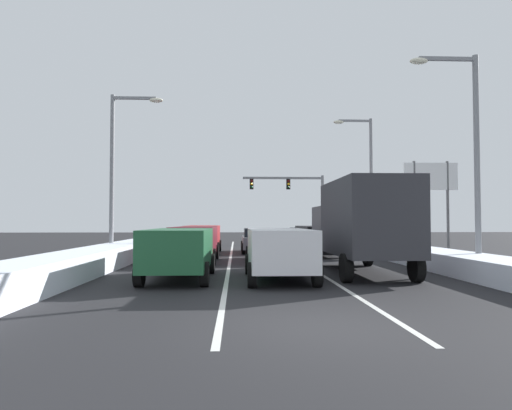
# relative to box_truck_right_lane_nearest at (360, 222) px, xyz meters

# --- Properties ---
(ground_plane) EXTENTS (120.00, 120.00, 0.00)m
(ground_plane) POSITION_rel_box_truck_right_lane_nearest_xyz_m (-3.20, 5.17, -1.90)
(ground_plane) COLOR black
(lane_stripe_between_right_lane_and_center_lane) EXTENTS (0.14, 36.77, 0.01)m
(lane_stripe_between_right_lane_and_center_lane) POSITION_rel_box_truck_right_lane_nearest_xyz_m (-1.50, 8.51, -1.90)
(lane_stripe_between_right_lane_and_center_lane) COLOR silver
(lane_stripe_between_right_lane_and_center_lane) RESTS_ON ground
(lane_stripe_between_center_lane_and_left_lane) EXTENTS (0.14, 36.77, 0.01)m
(lane_stripe_between_center_lane_and_left_lane) POSITION_rel_box_truck_right_lane_nearest_xyz_m (-4.90, 8.51, -1.90)
(lane_stripe_between_center_lane_and_left_lane) COLOR silver
(lane_stripe_between_center_lane_and_left_lane) RESTS_ON ground
(snow_bank_right_shoulder) EXTENTS (2.03, 36.77, 0.73)m
(snow_bank_right_shoulder) POSITION_rel_box_truck_right_lane_nearest_xyz_m (3.80, 8.51, -1.54)
(snow_bank_right_shoulder) COLOR silver
(snow_bank_right_shoulder) RESTS_ON ground
(snow_bank_left_shoulder) EXTENTS (1.78, 36.77, 0.85)m
(snow_bank_left_shoulder) POSITION_rel_box_truck_right_lane_nearest_xyz_m (-10.20, 8.51, -1.47)
(snow_bank_left_shoulder) COLOR silver
(snow_bank_left_shoulder) RESTS_ON ground
(box_truck_right_lane_nearest) EXTENTS (2.53, 7.20, 3.36)m
(box_truck_right_lane_nearest) POSITION_rel_box_truck_right_lane_nearest_xyz_m (0.00, 0.00, 0.00)
(box_truck_right_lane_nearest) COLOR #38383D
(box_truck_right_lane_nearest) RESTS_ON ground
(suv_black_right_lane_second) EXTENTS (2.16, 4.90, 1.67)m
(suv_black_right_lane_second) POSITION_rel_box_truck_right_lane_nearest_xyz_m (0.01, 8.87, -0.88)
(suv_black_right_lane_second) COLOR black
(suv_black_right_lane_second) RESTS_ON ground
(sedan_tan_right_lane_third) EXTENTS (2.00, 4.50, 1.51)m
(sedan_tan_right_lane_third) POSITION_rel_box_truck_right_lane_nearest_xyz_m (0.04, 14.85, -1.14)
(sedan_tan_right_lane_third) COLOR #937F60
(sedan_tan_right_lane_third) RESTS_ON ground
(suv_white_center_lane_nearest) EXTENTS (2.16, 4.90, 1.67)m
(suv_white_center_lane_nearest) POSITION_rel_box_truck_right_lane_nearest_xyz_m (-3.17, -1.69, -0.88)
(suv_white_center_lane_nearest) COLOR silver
(suv_white_center_lane_nearest) RESTS_ON ground
(sedan_navy_center_lane_second) EXTENTS (2.00, 4.50, 1.51)m
(sedan_navy_center_lane_second) POSITION_rel_box_truck_right_lane_nearest_xyz_m (-3.09, 5.44, -1.14)
(sedan_navy_center_lane_second) COLOR navy
(sedan_navy_center_lane_second) RESTS_ON ground
(sedan_gray_center_lane_third) EXTENTS (2.00, 4.50, 1.51)m
(sedan_gray_center_lane_third) POSITION_rel_box_truck_right_lane_nearest_xyz_m (-3.28, 11.69, -1.14)
(sedan_gray_center_lane_third) COLOR slate
(sedan_gray_center_lane_third) RESTS_ON ground
(suv_green_left_lane_nearest) EXTENTS (2.16, 4.90, 1.67)m
(suv_green_left_lane_nearest) POSITION_rel_box_truck_right_lane_nearest_xyz_m (-6.47, -1.45, -0.88)
(suv_green_left_lane_nearest) COLOR #1E5633
(suv_green_left_lane_nearest) RESTS_ON ground
(suv_maroon_left_lane_second) EXTENTS (2.16, 4.90, 1.67)m
(suv_maroon_left_lane_second) POSITION_rel_box_truck_right_lane_nearest_xyz_m (-6.57, 5.16, -0.88)
(suv_maroon_left_lane_second) COLOR maroon
(suv_maroon_left_lane_second) RESTS_ON ground
(suv_red_left_lane_third) EXTENTS (2.16, 4.90, 1.67)m
(suv_red_left_lane_third) POSITION_rel_box_truck_right_lane_nearest_xyz_m (-6.64, 11.29, -0.88)
(suv_red_left_lane_third) COLOR maroon
(suv_red_left_lane_third) RESTS_ON ground
(traffic_light_gantry) EXTENTS (7.54, 0.47, 6.20)m
(traffic_light_gantry) POSITION_rel_box_truck_right_lane_nearest_xyz_m (1.07, 25.21, 2.60)
(traffic_light_gantry) COLOR slate
(traffic_light_gantry) RESTS_ON ground
(street_lamp_right_near) EXTENTS (2.66, 0.36, 8.28)m
(street_lamp_right_near) POSITION_rel_box_truck_right_lane_nearest_xyz_m (4.19, 0.15, 3.05)
(street_lamp_right_near) COLOR gray
(street_lamp_right_near) RESTS_ON ground
(street_lamp_right_mid) EXTENTS (2.66, 0.36, 8.87)m
(street_lamp_right_mid) POSITION_rel_box_truck_right_lane_nearest_xyz_m (4.14, 13.53, 3.36)
(street_lamp_right_mid) COLOR gray
(street_lamp_right_mid) RESTS_ON ground
(street_lamp_left_mid) EXTENTS (2.66, 0.36, 8.38)m
(street_lamp_left_mid) POSITION_rel_box_truck_right_lane_nearest_xyz_m (-10.54, 6.65, 3.10)
(street_lamp_left_mid) COLOR gray
(street_lamp_left_mid) RESTS_ON ground
(roadside_sign_right) EXTENTS (3.20, 0.16, 5.50)m
(roadside_sign_right) POSITION_rel_box_truck_right_lane_nearest_xyz_m (6.91, 9.74, 2.12)
(roadside_sign_right) COLOR #59595B
(roadside_sign_right) RESTS_ON ground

